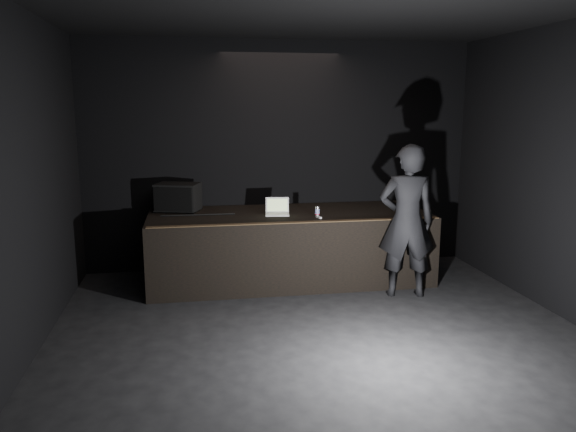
# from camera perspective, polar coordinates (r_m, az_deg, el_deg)

# --- Properties ---
(ground) EXTENTS (7.00, 7.00, 0.00)m
(ground) POSITION_cam_1_polar(r_m,az_deg,el_deg) (5.86, 4.76, -14.37)
(ground) COLOR black
(ground) RESTS_ON ground
(room_walls) EXTENTS (6.10, 7.10, 3.52)m
(room_walls) POSITION_cam_1_polar(r_m,az_deg,el_deg) (5.31, 5.11, 5.73)
(room_walls) COLOR black
(room_walls) RESTS_ON ground
(stage_riser) EXTENTS (4.00, 1.50, 1.00)m
(stage_riser) POSITION_cam_1_polar(r_m,az_deg,el_deg) (8.21, 0.08, -3.09)
(stage_riser) COLOR black
(stage_riser) RESTS_ON ground
(riser_lip) EXTENTS (3.92, 0.10, 0.01)m
(riser_lip) POSITION_cam_1_polar(r_m,az_deg,el_deg) (7.41, 1.01, -0.63)
(riser_lip) COLOR brown
(riser_lip) RESTS_ON stage_riser
(stage_monitor) EXTENTS (0.71, 0.60, 0.40)m
(stage_monitor) POSITION_cam_1_polar(r_m,az_deg,el_deg) (8.37, -11.14, 1.88)
(stage_monitor) COLOR black
(stage_monitor) RESTS_ON stage_riser
(cable) EXTENTS (1.03, 0.03, 0.02)m
(cable) POSITION_cam_1_polar(r_m,az_deg,el_deg) (7.99, -9.13, 0.12)
(cable) COLOR black
(cable) RESTS_ON stage_riser
(laptop) EXTENTS (0.37, 0.34, 0.23)m
(laptop) POSITION_cam_1_polar(r_m,az_deg,el_deg) (7.98, -1.09, 0.61)
(laptop) COLOR silver
(laptop) RESTS_ON stage_riser
(beer_can) EXTENTS (0.06, 0.06, 0.15)m
(beer_can) POSITION_cam_1_polar(r_m,az_deg,el_deg) (7.77, 2.99, 0.44)
(beer_can) COLOR silver
(beer_can) RESTS_ON stage_riser
(plastic_cup) EXTENTS (0.07, 0.07, 0.09)m
(plastic_cup) POSITION_cam_1_polar(r_m,az_deg,el_deg) (8.27, -1.17, 0.88)
(plastic_cup) COLOR white
(plastic_cup) RESTS_ON stage_riser
(wii_remote) EXTENTS (0.06, 0.14, 0.03)m
(wii_remote) POSITION_cam_1_polar(r_m,az_deg,el_deg) (7.72, 3.13, -0.12)
(wii_remote) COLOR white
(wii_remote) RESTS_ON stage_riser
(person) EXTENTS (0.81, 0.60, 2.04)m
(person) POSITION_cam_1_polar(r_m,az_deg,el_deg) (7.58, 11.97, -0.52)
(person) COLOR black
(person) RESTS_ON ground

